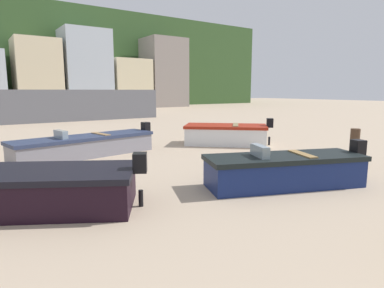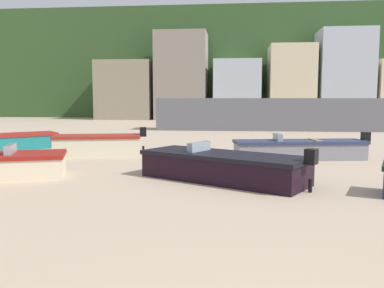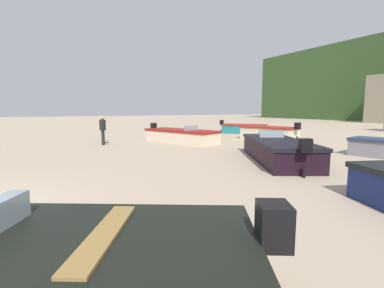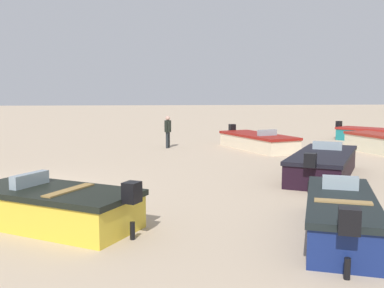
{
  "view_description": "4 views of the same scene",
  "coord_description": "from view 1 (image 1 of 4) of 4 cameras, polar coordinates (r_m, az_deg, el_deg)",
  "views": [
    {
      "loc": [
        -1.62,
        2.31,
        2.4
      ],
      "look_at": [
        2.81,
        8.81,
        1.12
      ],
      "focal_mm": 30.71,
      "sensor_mm": 36.0,
      "label": 1
    },
    {
      "loc": [
        -0.79,
        -2.34,
        2.41
      ],
      "look_at": [
        -2.42,
        13.8,
        0.63
      ],
      "focal_mm": 38.42,
      "sensor_mm": 36.0,
      "label": 2
    },
    {
      "loc": [
        6.38,
        1.81,
        1.96
      ],
      "look_at": [
        1.08,
        4.74,
        1.19
      ],
      "focal_mm": 25.5,
      "sensor_mm": 36.0,
      "label": 3
    },
    {
      "loc": [
        13.06,
        3.96,
        2.85
      ],
      "look_at": [
        -2.11,
        5.35,
        1.04
      ],
      "focal_mm": 41.39,
      "sensor_mm": 36.0,
      "label": 4
    }
  ],
  "objects": [
    {
      "name": "townhouse_right",
      "position": [
        49.03,
        -11.35,
        10.2
      ],
      "size": [
        5.31,
        6.78,
        6.73
      ],
      "primitive_type": "cube",
      "color": "beige",
      "rests_on": "ground"
    },
    {
      "name": "townhouse_centre",
      "position": [
        45.03,
        -25.27,
        10.76
      ],
      "size": [
        5.08,
        5.38,
        8.53
      ],
      "primitive_type": "cube",
      "color": "beige",
      "rests_on": "ground"
    },
    {
      "name": "mooring_post_near_water",
      "position": [
        11.92,
        26.35,
        -0.45
      ],
      "size": [
        0.3,
        0.3,
        1.19
      ],
      "primitive_type": "cylinder",
      "color": "#4D3726",
      "rests_on": "ground"
    },
    {
      "name": "boat_black_9",
      "position": [
        7.65,
        -29.18,
        -6.98
      ],
      "size": [
        5.23,
        4.0,
        1.14
      ],
      "rotation": [
        0.0,
        0.0,
        1.05
      ],
      "color": "black",
      "rests_on": "ground"
    },
    {
      "name": "harbor_pier",
      "position": [
        28.08,
        -25.16,
        6.01
      ],
      "size": [
        19.24,
        2.4,
        2.48
      ],
      "primitive_type": "cube",
      "color": "slate",
      "rests_on": "ground"
    },
    {
      "name": "townhouse_far_right",
      "position": [
        50.95,
        -4.91,
        12.19
      ],
      "size": [
        5.79,
        5.2,
        10.08
      ],
      "primitive_type": "cube",
      "color": "gray",
      "rests_on": "ground"
    },
    {
      "name": "boat_white_4",
      "position": [
        14.91,
        5.93,
        1.67
      ],
      "size": [
        3.86,
        3.74,
        1.2
      ],
      "rotation": [
        0.0,
        0.0,
        0.83
      ],
      "color": "white",
      "rests_on": "ground"
    },
    {
      "name": "boat_navy_2",
      "position": [
        8.66,
        15.8,
        -4.39
      ],
      "size": [
        4.28,
        2.65,
        1.12
      ],
      "rotation": [
        0.0,
        0.0,
        1.2
      ],
      "color": "navy",
      "rests_on": "ground"
    },
    {
      "name": "townhouse_centre_right",
      "position": [
        46.26,
        -17.96,
        12.15
      ],
      "size": [
        5.84,
        5.07,
        10.19
      ],
      "primitive_type": "cube",
      "color": "#AFBBC7",
      "rests_on": "ground"
    },
    {
      "name": "boat_grey_1",
      "position": [
        12.74,
        -17.91,
        -0.28
      ],
      "size": [
        5.56,
        2.24,
        1.08
      ],
      "rotation": [
        0.0,
        0.0,
        1.75
      ],
      "color": "gray",
      "rests_on": "ground"
    }
  ]
}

